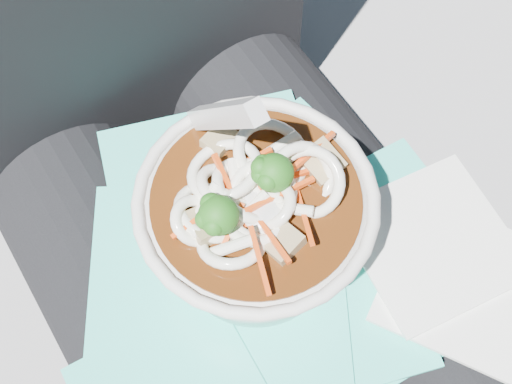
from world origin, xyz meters
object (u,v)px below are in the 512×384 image
lap (283,325)px  person_body (227,230)px  stone_ledge (213,298)px  plastic_bag (263,264)px  udon_bowl (255,220)px

lap → person_body: 0.10m
stone_ledge → plastic_bag: size_ratio=2.95×
lap → plastic_bag: plastic_bag is taller
stone_ledge → person_body: person_body is taller
lap → person_body: (0.00, 0.09, 0.03)m
lap → udon_bowl: udon_bowl is taller
lap → person_body: bearing=90.0°
plastic_bag → stone_ledge: bearing=88.8°
stone_ledge → plastic_bag: plastic_bag is taller
plastic_bag → udon_bowl: 0.07m
person_body → plastic_bag: person_body is taller
lap → udon_bowl: size_ratio=2.38×
stone_ledge → lap: bearing=-90.0°
lap → person_body: person_body is taller
stone_ledge → person_body: size_ratio=1.01×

